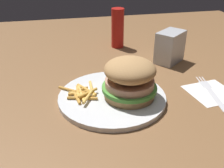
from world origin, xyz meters
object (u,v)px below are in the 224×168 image
(plate, at_px, (112,97))
(sandwich, at_px, (130,79))
(fork, at_px, (211,91))
(napkin_dispenser, at_px, (170,47))
(ketchup_bottle, at_px, (118,28))
(napkin, at_px, (211,92))
(fries_pile, at_px, (82,93))

(plate, height_order, sandwich, sandwich)
(fork, bearing_deg, plate, -94.69)
(napkin_dispenser, bearing_deg, sandwich, 8.55)
(ketchup_bottle, bearing_deg, sandwich, -8.81)
(napkin, bearing_deg, fork, 171.12)
(napkin_dispenser, xyz_separation_m, ketchup_bottle, (-0.17, -0.13, 0.02))
(fries_pile, bearing_deg, fork, 83.40)
(fries_pile, relative_size, ketchup_bottle, 0.78)
(ketchup_bottle, bearing_deg, fork, 23.00)
(plate, relative_size, napkin_dispenser, 2.64)
(sandwich, bearing_deg, ketchup_bottle, 171.19)
(sandwich, distance_m, fork, 0.22)
(napkin_dispenser, relative_size, ketchup_bottle, 0.71)
(plate, height_order, ketchup_bottle, ketchup_bottle)
(fries_pile, xyz_separation_m, napkin, (0.04, 0.32, -0.02))
(sandwich, distance_m, napkin_dispenser, 0.27)
(napkin_dispenser, bearing_deg, fork, 59.64)
(fries_pile, bearing_deg, plate, 76.65)
(fork, relative_size, ketchup_bottle, 1.26)
(fries_pile, distance_m, napkin_dispenser, 0.34)
(napkin_dispenser, bearing_deg, ketchup_bottle, -90.65)
(fries_pile, height_order, napkin_dispenser, napkin_dispenser)
(sandwich, height_order, fries_pile, sandwich)
(napkin_dispenser, bearing_deg, napkin, 59.52)
(plate, relative_size, napkin, 2.34)
(fork, relative_size, napkin_dispenser, 1.77)
(fork, height_order, napkin_dispenser, napkin_dispenser)
(napkin, bearing_deg, plate, -95.05)
(fork, bearing_deg, fries_pile, -96.60)
(plate, xyz_separation_m, sandwich, (0.01, 0.04, 0.05))
(sandwich, relative_size, fries_pile, 1.21)
(sandwich, bearing_deg, napkin, 87.57)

